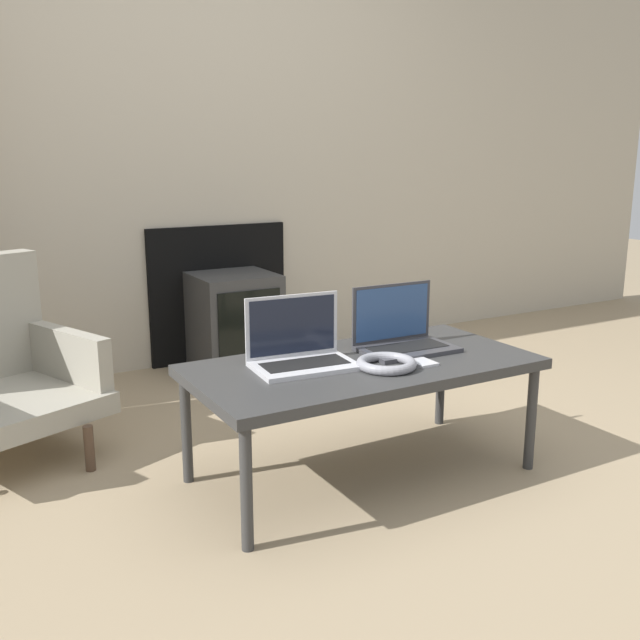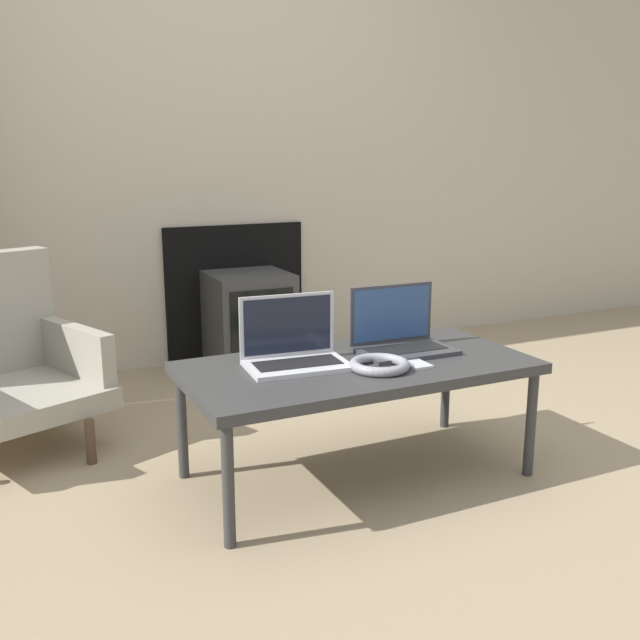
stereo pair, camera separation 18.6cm
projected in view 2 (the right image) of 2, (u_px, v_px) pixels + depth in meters
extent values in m
plane|color=#998466|center=(383.00, 497.00, 2.36)|extent=(14.00, 14.00, 0.00)
cube|color=#B7AD99|center=(207.00, 116.00, 3.69)|extent=(7.00, 0.06, 2.60)
cube|color=black|center=(236.00, 292.00, 3.92)|extent=(0.78, 0.03, 0.74)
cube|color=#333333|center=(358.00, 368.00, 2.43)|extent=(1.19, 0.59, 0.04)
cylinder|color=#333333|center=(228.00, 486.00, 2.03)|extent=(0.04, 0.04, 0.38)
cylinder|color=#333333|center=(531.00, 424.00, 2.49)|extent=(0.04, 0.04, 0.38)
cylinder|color=#333333|center=(182.00, 426.00, 2.47)|extent=(0.04, 0.04, 0.38)
cylinder|color=#333333|center=(446.00, 383.00, 2.93)|extent=(0.04, 0.04, 0.38)
cube|color=silver|center=(298.00, 366.00, 2.37)|extent=(0.35, 0.25, 0.02)
cube|color=black|center=(297.00, 363.00, 2.36)|extent=(0.30, 0.14, 0.00)
cube|color=silver|center=(287.00, 325.00, 2.44)|extent=(0.34, 0.04, 0.21)
cube|color=black|center=(288.00, 325.00, 2.43)|extent=(0.31, 0.03, 0.19)
cube|color=#38383D|center=(405.00, 351.00, 2.54)|extent=(0.34, 0.23, 0.02)
cube|color=black|center=(405.00, 348.00, 2.54)|extent=(0.29, 0.13, 0.00)
cube|color=#38383D|center=(391.00, 313.00, 2.61)|extent=(0.34, 0.02, 0.21)
cube|color=#2D4C7F|center=(392.00, 314.00, 2.61)|extent=(0.31, 0.01, 0.19)
torus|color=gray|center=(379.00, 365.00, 2.35)|extent=(0.20, 0.20, 0.03)
cube|color=silver|center=(413.00, 363.00, 2.41)|extent=(0.07, 0.15, 0.01)
cube|color=#383838|center=(249.00, 320.00, 3.76)|extent=(0.41, 0.39, 0.51)
cube|color=black|center=(263.00, 328.00, 3.58)|extent=(0.34, 0.01, 0.39)
cube|color=gray|center=(10.00, 399.00, 2.69)|extent=(0.78, 0.78, 0.08)
cube|color=gray|center=(73.00, 349.00, 2.85)|extent=(0.25, 0.52, 0.20)
cylinder|color=#4C3828|center=(91.00, 442.00, 2.60)|extent=(0.04, 0.04, 0.17)
cylinder|color=#4C3828|center=(73.00, 400.00, 3.04)|extent=(0.04, 0.04, 0.17)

